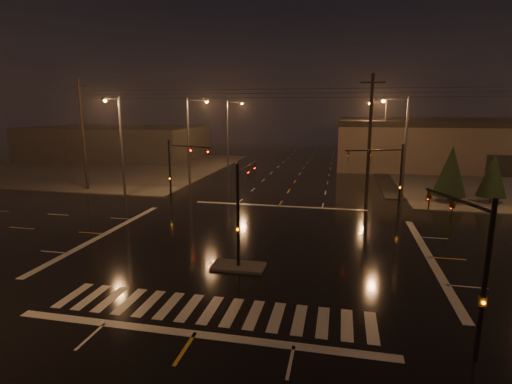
# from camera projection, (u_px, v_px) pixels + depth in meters

# --- Properties ---
(ground) EXTENTS (140.00, 140.00, 0.00)m
(ground) POSITION_uv_depth(u_px,v_px,m) (253.00, 245.00, 26.57)
(ground) COLOR black
(ground) RESTS_ON ground
(sidewalk_nw) EXTENTS (36.00, 36.00, 0.12)m
(sidewalk_nw) POSITION_uv_depth(u_px,v_px,m) (105.00, 167.00, 61.40)
(sidewalk_nw) COLOR #403E39
(sidewalk_nw) RESTS_ON ground
(median_island) EXTENTS (3.00, 1.60, 0.15)m
(median_island) POSITION_uv_depth(u_px,v_px,m) (238.00, 266.00, 22.72)
(median_island) COLOR #403E39
(median_island) RESTS_ON ground
(crosswalk) EXTENTS (15.00, 2.60, 0.01)m
(crosswalk) POSITION_uv_depth(u_px,v_px,m) (211.00, 310.00, 17.95)
(crosswalk) COLOR beige
(crosswalk) RESTS_ON ground
(stop_bar_near) EXTENTS (16.00, 0.50, 0.01)m
(stop_bar_near) POSITION_uv_depth(u_px,v_px,m) (195.00, 334.00, 16.04)
(stop_bar_near) COLOR beige
(stop_bar_near) RESTS_ON ground
(stop_bar_far) EXTENTS (16.00, 0.50, 0.01)m
(stop_bar_far) POSITION_uv_depth(u_px,v_px,m) (279.00, 206.00, 37.10)
(stop_bar_far) COLOR beige
(stop_bar_far) RESTS_ON ground
(commercial_block) EXTENTS (30.00, 18.00, 5.60)m
(commercial_block) POSITION_uv_depth(u_px,v_px,m) (117.00, 142.00, 73.34)
(commercial_block) COLOR #3A3533
(commercial_block) RESTS_ON ground
(signal_mast_median) EXTENTS (0.25, 4.59, 6.00)m
(signal_mast_median) POSITION_uv_depth(u_px,v_px,m) (242.00, 200.00, 22.86)
(signal_mast_median) COLOR black
(signal_mast_median) RESTS_ON ground
(signal_mast_ne) EXTENTS (4.84, 1.86, 6.00)m
(signal_mast_ne) POSITION_uv_depth(u_px,v_px,m) (389.00, 170.00, 33.55)
(signal_mast_ne) COLOR black
(signal_mast_ne) RESTS_ON ground
(signal_mast_nw) EXTENTS (4.84, 1.86, 6.00)m
(signal_mast_nw) POSITION_uv_depth(u_px,v_px,m) (178.00, 164.00, 37.43)
(signal_mast_nw) COLOR black
(signal_mast_nw) RESTS_ON ground
(signal_mast_se) EXTENTS (1.55, 3.87, 6.00)m
(signal_mast_se) POSITION_uv_depth(u_px,v_px,m) (472.00, 255.00, 14.39)
(signal_mast_se) COLOR black
(signal_mast_se) RESTS_ON ground
(streetlight_1) EXTENTS (2.77, 0.32, 10.00)m
(streetlight_1) POSITION_uv_depth(u_px,v_px,m) (191.00, 136.00, 44.89)
(streetlight_1) COLOR #38383A
(streetlight_1) RESTS_ON ground
(streetlight_2) EXTENTS (2.77, 0.32, 10.00)m
(streetlight_2) POSITION_uv_depth(u_px,v_px,m) (229.00, 129.00, 60.20)
(streetlight_2) COLOR #38383A
(streetlight_2) RESTS_ON ground
(streetlight_3) EXTENTS (2.77, 0.32, 10.00)m
(streetlight_3) POSITION_uv_depth(u_px,v_px,m) (402.00, 141.00, 38.41)
(streetlight_3) COLOR #38383A
(streetlight_3) RESTS_ON ground
(streetlight_4) EXTENTS (2.77, 0.32, 10.00)m
(streetlight_4) POSITION_uv_depth(u_px,v_px,m) (382.00, 130.00, 57.55)
(streetlight_4) COLOR #38383A
(streetlight_4) RESTS_ON ground
(streetlight_5) EXTENTS (0.32, 2.77, 10.00)m
(streetlight_5) POSITION_uv_depth(u_px,v_px,m) (120.00, 140.00, 39.35)
(streetlight_5) COLOR #38383A
(streetlight_5) RESTS_ON ground
(utility_pole_0) EXTENTS (2.20, 0.32, 12.00)m
(utility_pole_0) POSITION_uv_depth(u_px,v_px,m) (83.00, 134.00, 43.20)
(utility_pole_0) COLOR black
(utility_pole_0) RESTS_ON ground
(utility_pole_1) EXTENTS (2.20, 0.32, 12.00)m
(utility_pole_1) POSITION_uv_depth(u_px,v_px,m) (370.00, 139.00, 37.08)
(utility_pole_1) COLOR black
(utility_pole_1) RESTS_ON ground
(conifer_0) EXTENTS (3.05, 3.05, 5.47)m
(conifer_0) POSITION_uv_depth(u_px,v_px,m) (451.00, 171.00, 37.85)
(conifer_0) COLOR black
(conifer_0) RESTS_ON ground
(conifer_1) EXTENTS (2.64, 2.64, 4.82)m
(conifer_1) POSITION_uv_depth(u_px,v_px,m) (493.00, 175.00, 37.49)
(conifer_1) COLOR black
(conifer_1) RESTS_ON ground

